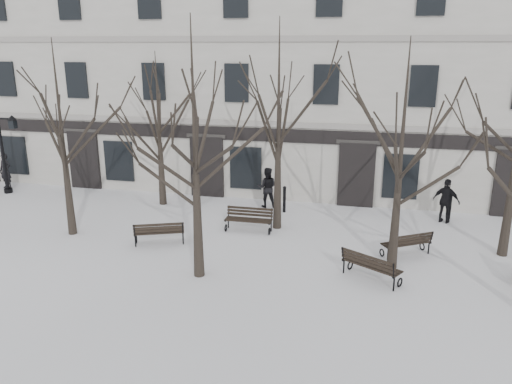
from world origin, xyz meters
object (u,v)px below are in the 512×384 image
(bench_3, at_px, (249,219))
(tree_2, at_px, (403,130))
(bench_4, at_px, (407,243))
(bench_2, at_px, (371,265))
(tree_1, at_px, (194,121))
(lamp_post, at_px, (7,149))
(bench_1, at_px, (159,232))
(tree_0, at_px, (60,116))

(bench_3, bearing_deg, tree_2, -22.65)
(bench_4, bearing_deg, bench_2, 28.94)
(tree_1, relative_size, lamp_post, 2.05)
(bench_2, bearing_deg, tree_2, -90.14)
(bench_1, distance_m, bench_2, 7.66)
(tree_2, bearing_deg, tree_1, -161.40)
(tree_1, xyz_separation_m, lamp_post, (-12.01, 6.65, -2.71))
(tree_1, distance_m, bench_3, 6.13)
(bench_2, bearing_deg, tree_1, 39.86)
(tree_0, xyz_separation_m, tree_1, (6.01, -2.38, 0.37))
(tree_2, xyz_separation_m, bench_2, (-0.70, -1.17, -4.05))
(tree_0, relative_size, bench_2, 3.80)
(tree_0, distance_m, bench_3, 7.96)
(tree_2, bearing_deg, tree_0, 178.23)
(tree_2, relative_size, lamp_post, 1.90)
(bench_1, xyz_separation_m, lamp_post, (-9.74, 4.54, 1.73))
(tree_0, bearing_deg, bench_1, -4.16)
(bench_1, bearing_deg, bench_2, 148.99)
(bench_1, bearing_deg, bench_3, -165.42)
(bench_3, bearing_deg, bench_1, -144.49)
(bench_2, height_order, bench_4, bench_2)
(tree_1, distance_m, lamp_post, 13.99)
(tree_2, height_order, lamp_post, tree_2)
(lamp_post, bearing_deg, tree_2, -14.46)
(bench_1, height_order, bench_2, bench_2)
(bench_2, relative_size, bench_4, 1.07)
(tree_1, bearing_deg, bench_2, 9.11)
(bench_4, bearing_deg, tree_0, -29.16)
(tree_1, height_order, bench_3, tree_1)
(tree_1, distance_m, bench_1, 5.41)
(tree_1, distance_m, tree_2, 6.32)
(bench_3, height_order, bench_4, bench_3)
(bench_3, relative_size, bench_4, 1.03)
(tree_1, height_order, bench_2, tree_1)
(tree_2, xyz_separation_m, bench_3, (-5.39, 2.18, -4.06))
(bench_3, bearing_deg, bench_2, -36.12)
(tree_0, height_order, bench_1, tree_0)
(tree_2, relative_size, bench_2, 3.80)
(bench_1, relative_size, bench_4, 1.05)
(tree_1, bearing_deg, bench_3, 81.93)
(tree_2, bearing_deg, bench_1, 179.32)
(bench_1, relative_size, bench_2, 0.98)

